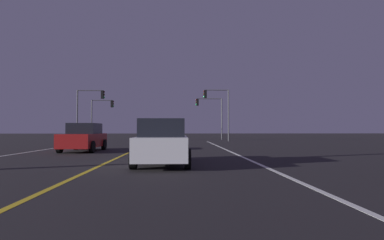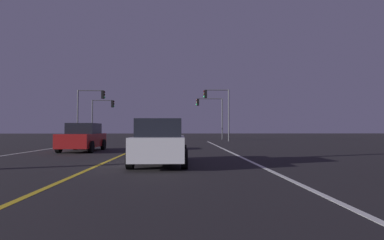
# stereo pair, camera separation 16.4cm
# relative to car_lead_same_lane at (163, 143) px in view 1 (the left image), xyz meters

# --- Properties ---
(lane_edge_right) EXTENTS (0.16, 41.33, 0.01)m
(lane_edge_right) POSITION_rel_car_lead_same_lane_xyz_m (3.65, 1.28, -0.82)
(lane_edge_right) COLOR silver
(lane_edge_right) RESTS_ON ground
(lane_center_divider) EXTENTS (0.16, 41.33, 0.01)m
(lane_center_divider) POSITION_rel_car_lead_same_lane_xyz_m (-2.26, 1.28, -0.82)
(lane_center_divider) COLOR gold
(lane_center_divider) RESTS_ON ground
(car_lead_same_lane) EXTENTS (2.02, 4.30, 1.70)m
(car_lead_same_lane) POSITION_rel_car_lead_same_lane_xyz_m (0.00, 0.00, 0.00)
(car_lead_same_lane) COLOR black
(car_lead_same_lane) RESTS_ON ground
(car_oncoming) EXTENTS (2.02, 4.30, 1.70)m
(car_oncoming) POSITION_rel_car_lead_same_lane_xyz_m (-5.19, 7.34, 0.00)
(car_oncoming) COLOR black
(car_oncoming) RESTS_ON ground
(traffic_light_near_right) EXTENTS (2.91, 0.36, 5.77)m
(traffic_light_near_right) POSITION_rel_car_lead_same_lane_xyz_m (4.76, 22.44, 3.43)
(traffic_light_near_right) COLOR #4C4C51
(traffic_light_near_right) RESTS_ON ground
(traffic_light_near_left) EXTENTS (3.05, 0.36, 5.65)m
(traffic_light_near_left) POSITION_rel_car_lead_same_lane_xyz_m (-9.20, 22.44, 3.35)
(traffic_light_near_left) COLOR #4C4C51
(traffic_light_near_left) RESTS_ON ground
(traffic_light_far_right) EXTENTS (3.47, 0.36, 5.34)m
(traffic_light_far_right) POSITION_rel_car_lead_same_lane_xyz_m (4.43, 27.94, 3.17)
(traffic_light_far_right) COLOR #4C4C51
(traffic_light_far_right) RESTS_ON ground
(traffic_light_far_left) EXTENTS (2.88, 0.36, 5.09)m
(traffic_light_far_left) POSITION_rel_car_lead_same_lane_xyz_m (-9.22, 27.94, 2.96)
(traffic_light_far_left) COLOR #4C4C51
(traffic_light_far_left) RESTS_ON ground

